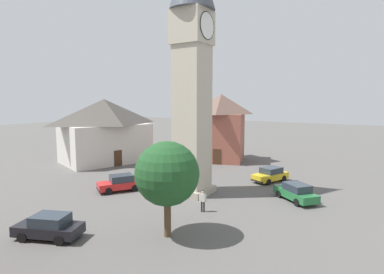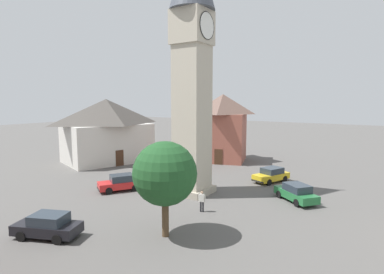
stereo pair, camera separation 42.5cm
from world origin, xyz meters
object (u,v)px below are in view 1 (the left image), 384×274
at_px(car_blue_kerb, 49,227).
at_px(clock_tower, 192,40).
at_px(car_silver_kerb, 296,192).
at_px(tree, 167,174).
at_px(pedestrian, 203,199).
at_px(building_shop_left, 221,127).
at_px(car_red_corner, 270,175).
at_px(car_white_side, 120,183).
at_px(building_corner_back, 105,130).

bearing_deg(car_blue_kerb, clock_tower, -9.97).
distance_m(clock_tower, car_silver_kerb, 16.06).
distance_m(car_blue_kerb, tree, 8.09).
xyz_separation_m(car_blue_kerb, pedestrian, (9.23, -5.68, 0.25)).
bearing_deg(clock_tower, pedestrian, -137.55).
distance_m(car_blue_kerb, building_shop_left, 28.98).
bearing_deg(car_red_corner, pedestrian, 173.24).
distance_m(car_silver_kerb, building_shop_left, 19.28).
distance_m(clock_tower, car_white_side, 14.84).
xyz_separation_m(car_silver_kerb, tree, (-11.59, 4.99, 3.29)).
distance_m(clock_tower, car_blue_kerb, 18.59).
distance_m(car_red_corner, building_corner_back, 23.46).
bearing_deg(pedestrian, clock_tower, 42.45).
bearing_deg(car_red_corner, tree, 176.47).
height_order(tree, building_corner_back, building_corner_back).
xyz_separation_m(car_silver_kerb, car_white_side, (-6.03, 14.88, 0.00)).
height_order(car_red_corner, building_shop_left, building_shop_left).
xyz_separation_m(car_silver_kerb, building_corner_back, (3.02, 27.04, 3.73)).
bearing_deg(car_silver_kerb, clock_tower, 108.35).
relative_size(car_silver_kerb, pedestrian, 2.54).
distance_m(clock_tower, building_shop_left, 18.78).
height_order(clock_tower, car_silver_kerb, clock_tower).
bearing_deg(car_blue_kerb, building_corner_back, 40.30).
bearing_deg(clock_tower, car_white_side, 117.02).
bearing_deg(car_silver_kerb, building_shop_left, 47.63).
xyz_separation_m(clock_tower, pedestrian, (-3.72, -3.40, -12.90)).
bearing_deg(pedestrian, building_shop_left, 23.91).
relative_size(car_silver_kerb, car_red_corner, 0.96).
xyz_separation_m(pedestrian, building_corner_back, (9.65, 21.69, 3.48)).
height_order(tree, building_shop_left, building_shop_left).
distance_m(car_blue_kerb, car_white_side, 10.55).
relative_size(tree, building_shop_left, 0.64).
xyz_separation_m(car_white_side, building_shop_left, (18.73, -0.96, 4.06)).
bearing_deg(clock_tower, tree, -156.57).
distance_m(building_shop_left, building_corner_back, 16.31).
bearing_deg(car_white_side, building_shop_left, -2.94).
relative_size(car_red_corner, car_white_side, 1.01).
xyz_separation_m(car_silver_kerb, pedestrian, (-6.63, 5.35, 0.25)).
xyz_separation_m(clock_tower, car_white_side, (-3.12, 6.13, -13.15)).
xyz_separation_m(car_silver_kerb, building_shop_left, (12.70, 13.92, 4.06)).
height_order(car_silver_kerb, building_shop_left, building_shop_left).
height_order(clock_tower, building_shop_left, clock_tower).
relative_size(car_white_side, building_shop_left, 0.47).
bearing_deg(car_blue_kerb, car_silver_kerb, -34.84).
distance_m(clock_tower, tree, 13.66).
distance_m(car_red_corner, pedestrian, 11.76).
bearing_deg(car_silver_kerb, tree, 156.68).
xyz_separation_m(car_blue_kerb, tree, (4.27, -6.04, 3.29)).
xyz_separation_m(clock_tower, building_corner_back, (5.93, 18.28, -9.42)).
height_order(car_blue_kerb, car_white_side, same).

